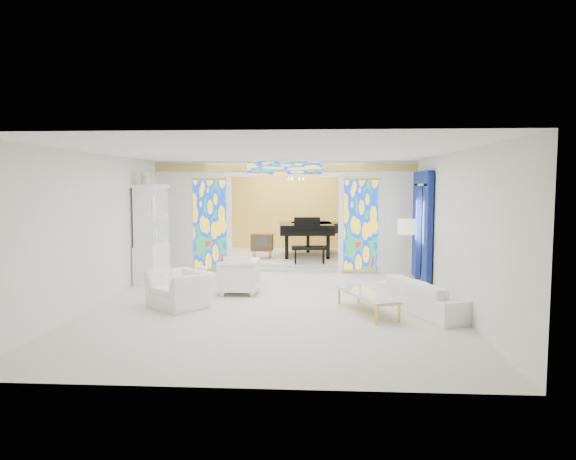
# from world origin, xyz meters

# --- Properties ---
(floor) EXTENTS (12.00, 12.00, 0.00)m
(floor) POSITION_xyz_m (0.00, 0.00, 0.00)
(floor) COLOR silver
(floor) RESTS_ON ground
(ceiling) EXTENTS (7.00, 12.00, 0.02)m
(ceiling) POSITION_xyz_m (0.00, 0.00, 3.00)
(ceiling) COLOR white
(ceiling) RESTS_ON wall_back
(wall_back) EXTENTS (7.00, 0.02, 3.00)m
(wall_back) POSITION_xyz_m (0.00, 6.00, 1.50)
(wall_back) COLOR white
(wall_back) RESTS_ON floor
(wall_front) EXTENTS (7.00, 0.02, 3.00)m
(wall_front) POSITION_xyz_m (0.00, -6.00, 1.50)
(wall_front) COLOR white
(wall_front) RESTS_ON floor
(wall_left) EXTENTS (0.02, 12.00, 3.00)m
(wall_left) POSITION_xyz_m (-3.50, 0.00, 1.50)
(wall_left) COLOR white
(wall_left) RESTS_ON floor
(wall_right) EXTENTS (0.02, 12.00, 3.00)m
(wall_right) POSITION_xyz_m (3.50, 0.00, 1.50)
(wall_right) COLOR white
(wall_right) RESTS_ON floor
(partition_wall) EXTENTS (7.00, 0.22, 3.00)m
(partition_wall) POSITION_xyz_m (0.00, 2.00, 1.65)
(partition_wall) COLOR white
(partition_wall) RESTS_ON floor
(stained_glass_left) EXTENTS (0.90, 0.04, 2.40)m
(stained_glass_left) POSITION_xyz_m (-2.03, 1.89, 1.30)
(stained_glass_left) COLOR gold
(stained_glass_left) RESTS_ON partition_wall
(stained_glass_right) EXTENTS (0.90, 0.04, 2.40)m
(stained_glass_right) POSITION_xyz_m (2.03, 1.89, 1.30)
(stained_glass_right) COLOR gold
(stained_glass_right) RESTS_ON partition_wall
(stained_glass_transom) EXTENTS (2.00, 0.04, 0.34)m
(stained_glass_transom) POSITION_xyz_m (0.00, 1.89, 2.82)
(stained_glass_transom) COLOR gold
(stained_glass_transom) RESTS_ON partition_wall
(alcove_platform) EXTENTS (6.80, 3.80, 0.18)m
(alcove_platform) POSITION_xyz_m (0.00, 4.10, 0.09)
(alcove_platform) COLOR silver
(alcove_platform) RESTS_ON floor
(gold_curtain_back) EXTENTS (6.70, 0.10, 2.90)m
(gold_curtain_back) POSITION_xyz_m (0.00, 5.88, 1.50)
(gold_curtain_back) COLOR gold
(gold_curtain_back) RESTS_ON wall_back
(chandelier) EXTENTS (0.48, 0.48, 0.30)m
(chandelier) POSITION_xyz_m (0.20, 4.00, 2.55)
(chandelier) COLOR gold
(chandelier) RESTS_ON ceiling
(blue_drapes) EXTENTS (0.14, 1.85, 2.65)m
(blue_drapes) POSITION_xyz_m (3.40, 0.70, 1.58)
(blue_drapes) COLOR navy
(blue_drapes) RESTS_ON wall_right
(china_cabinet) EXTENTS (0.56, 1.46, 2.72)m
(china_cabinet) POSITION_xyz_m (-3.22, 0.60, 1.17)
(china_cabinet) COLOR white
(china_cabinet) RESTS_ON floor
(armchair_left) EXTENTS (1.42, 1.41, 0.70)m
(armchair_left) POSITION_xyz_m (-1.78, -2.11, 0.35)
(armchair_left) COLOR silver
(armchair_left) RESTS_ON floor
(armchair_right) EXTENTS (0.86, 0.84, 0.78)m
(armchair_right) POSITION_xyz_m (-0.83, -0.80, 0.39)
(armchair_right) COLOR white
(armchair_right) RESTS_ON floor
(sofa) EXTENTS (1.60, 2.27, 0.62)m
(sofa) POSITION_xyz_m (2.95, -2.26, 0.31)
(sofa) COLOR white
(sofa) RESTS_ON floor
(side_table) EXTENTS (0.51, 0.51, 0.55)m
(side_table) POSITION_xyz_m (-1.51, -1.30, 0.36)
(side_table) COLOR white
(side_table) RESTS_ON floor
(vase) EXTENTS (0.18, 0.18, 0.19)m
(vase) POSITION_xyz_m (-1.51, -1.30, 0.64)
(vase) COLOR white
(vase) RESTS_ON side_table
(coffee_table) EXTENTS (1.11, 1.76, 0.38)m
(coffee_table) POSITION_xyz_m (1.82, -2.35, 0.34)
(coffee_table) COLOR silver
(coffee_table) RESTS_ON floor
(floor_lamp) EXTENTS (0.46, 0.46, 1.65)m
(floor_lamp) POSITION_xyz_m (2.80, -0.75, 1.41)
(floor_lamp) COLOR gold
(floor_lamp) RESTS_ON floor
(grand_piano) EXTENTS (2.05, 3.19, 1.23)m
(grand_piano) POSITION_xyz_m (0.65, 4.15, 1.01)
(grand_piano) COLOR black
(grand_piano) RESTS_ON alcove_platform
(tv_console) EXTENTS (0.65, 0.46, 0.73)m
(tv_console) POSITION_xyz_m (-0.78, 3.37, 0.65)
(tv_console) COLOR #56321F
(tv_console) RESTS_ON alcove_platform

